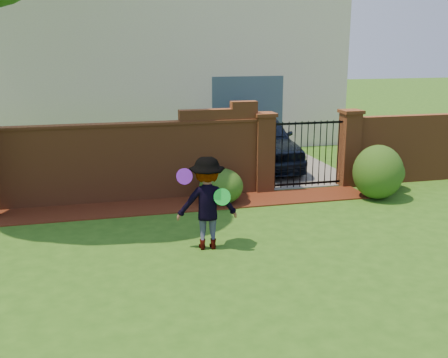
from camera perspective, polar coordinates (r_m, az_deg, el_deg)
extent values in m
cube|color=#2A5515|center=(8.53, -2.82, -9.50)|extent=(80.00, 80.00, 0.01)
cube|color=#3E170B|center=(11.53, -10.77, -3.18)|extent=(11.10, 1.08, 0.03)
cube|color=brown|center=(11.96, -16.90, 1.23)|extent=(8.70, 0.25, 1.70)
cube|color=brown|center=(12.09, -0.62, 6.82)|extent=(1.80, 0.25, 0.30)
cube|color=brown|center=(12.22, 2.14, 7.97)|extent=(0.60, 0.25, 0.16)
cube|color=brown|center=(11.80, -17.21, 5.39)|extent=(8.70, 0.31, 0.06)
cube|color=brown|center=(14.43, 20.34, 3.14)|extent=(4.00, 0.25, 1.70)
cube|color=brown|center=(12.55, 4.28, 2.66)|extent=(0.42, 0.42, 1.80)
cube|color=brown|center=(12.40, 4.36, 6.92)|extent=(0.50, 0.50, 0.08)
cube|color=brown|center=(13.40, 13.26, 3.06)|extent=(0.42, 0.42, 1.80)
cube|color=brown|center=(13.25, 13.49, 7.05)|extent=(0.50, 0.50, 0.08)
cylinder|color=black|center=(12.66, 5.53, 2.50)|extent=(0.02, 0.02, 1.60)
cylinder|color=black|center=(12.71, 6.22, 2.53)|extent=(0.02, 0.02, 1.60)
cylinder|color=black|center=(12.77, 6.90, 2.57)|extent=(0.02, 0.02, 1.60)
cylinder|color=black|center=(12.83, 7.57, 2.60)|extent=(0.02, 0.02, 1.60)
cylinder|color=black|center=(12.89, 8.24, 2.63)|extent=(0.02, 0.02, 1.60)
cylinder|color=black|center=(12.95, 8.91, 2.66)|extent=(0.02, 0.02, 1.60)
cylinder|color=black|center=(13.01, 9.56, 2.69)|extent=(0.02, 0.02, 1.60)
cylinder|color=black|center=(13.08, 10.22, 2.72)|extent=(0.02, 0.02, 1.60)
cylinder|color=black|center=(13.14, 10.86, 2.75)|extent=(0.02, 0.02, 1.60)
cylinder|color=black|center=(13.21, 11.50, 2.78)|extent=(0.02, 0.02, 1.60)
cylinder|color=black|center=(13.28, 12.13, 2.81)|extent=(0.02, 0.02, 1.60)
cube|color=black|center=(13.11, 8.78, -0.46)|extent=(1.78, 0.03, 0.05)
cube|color=black|center=(12.82, 9.04, 5.94)|extent=(1.78, 0.03, 0.05)
cube|color=slate|center=(16.79, 3.50, 2.56)|extent=(3.20, 8.00, 0.01)
cube|color=beige|center=(19.82, -7.07, 13.02)|extent=(12.00, 6.00, 6.00)
cube|color=#384C5B|center=(17.58, 2.52, 7.06)|extent=(2.40, 0.12, 2.40)
imported|color=black|center=(15.02, 3.81, 4.09)|extent=(1.98, 4.55, 1.53)
ellipsoid|color=#1A4414|center=(11.64, -0.31, -0.79)|extent=(0.97, 0.97, 0.79)
ellipsoid|color=#1A4414|center=(12.47, 16.19, 0.71)|extent=(1.12, 1.12, 1.24)
ellipsoid|color=#1A4414|center=(13.35, 16.89, 0.64)|extent=(0.93, 0.93, 0.83)
imported|color=gray|center=(9.02, -1.83, -2.66)|extent=(1.10, 0.71, 1.61)
cylinder|color=purple|center=(8.75, -4.27, 0.28)|extent=(0.27, 0.09, 0.27)
cylinder|color=green|center=(8.78, -0.20, -1.93)|extent=(0.29, 0.19, 0.29)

